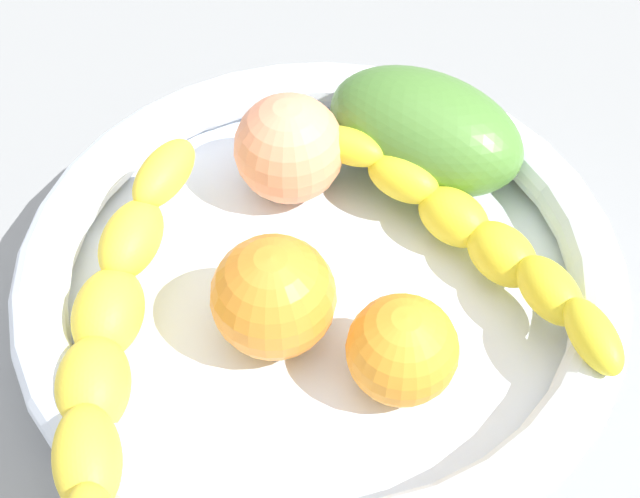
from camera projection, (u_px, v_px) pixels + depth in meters
The scene contains 8 objects.
kitchen_counter at pixel (320, 319), 50.65cm from camera, with size 120.00×120.00×3.00cm, color gray.
fruit_bowl at pixel (320, 277), 47.37cm from camera, with size 33.80×33.80×5.28cm.
banana_draped_left at pixel (472, 233), 46.51cm from camera, with size 22.16×8.35×4.30cm.
banana_draped_right at pixel (112, 340), 41.58cm from camera, with size 16.48×22.58×4.96cm.
orange_front at pixel (402, 350), 41.58cm from camera, with size 5.69×5.69×5.69cm, color orange.
orange_mid_left at pixel (270, 295), 43.16cm from camera, with size 6.58×6.58×6.58cm, color orange.
peach_blush at pixel (289, 149), 49.88cm from camera, with size 6.65×6.65×6.65cm, color #F1946B.
mango_green at pixel (425, 131), 50.84cm from camera, with size 12.52×7.74×6.68cm, color #4E8335.
Camera 1 is at (-16.47, 23.41, 43.50)cm, focal length 47.03 mm.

